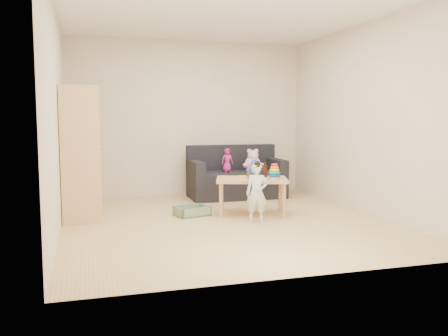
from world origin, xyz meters
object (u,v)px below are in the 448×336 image
object	(u,v)px
play_table	(252,196)
toddler	(257,194)
wardrobe	(81,153)
sofa	(236,184)

from	to	relation	value
play_table	toddler	distance (m)	0.53
wardrobe	toddler	distance (m)	2.35
play_table	toddler	size ratio (longest dim) A/B	1.29
wardrobe	play_table	xyz separation A→B (m)	(2.20, -0.45, -0.60)
wardrobe	sofa	size ratio (longest dim) A/B	1.11
wardrobe	play_table	size ratio (longest dim) A/B	1.80
wardrobe	play_table	world-z (taller)	wardrobe
wardrobe	sofa	distance (m)	2.68
sofa	play_table	world-z (taller)	play_table
wardrobe	sofa	world-z (taller)	wardrobe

